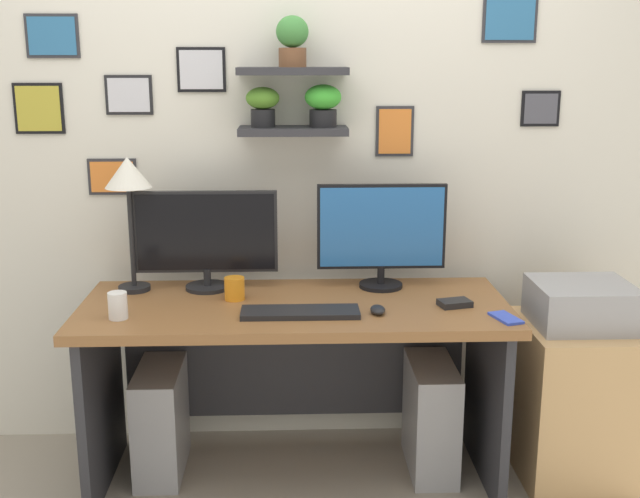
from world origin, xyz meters
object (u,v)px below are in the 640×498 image
monitor_left (206,237)px  computer_tower_left (161,420)px  coffee_mug (235,289)px  drawer_cabinet (574,400)px  desk (295,349)px  pen_cup (118,306)px  printer (582,304)px  scissors_tray (455,303)px  keyboard (300,312)px  cell_phone (506,318)px  desk_lamp (128,183)px  monitor_right (381,233)px  computer_mouse (378,310)px  computer_tower_right (431,417)px

monitor_left → computer_tower_left: monitor_left is taller
coffee_mug → drawer_cabinet: (1.37, -0.06, -0.47)m
desk → computer_tower_left: (-0.56, 0.03, -0.32)m
pen_cup → drawer_cabinet: 1.85m
monitor_left → printer: 1.53m
monitor_left → drawer_cabinet: bearing=-8.2°
scissors_tray → drawer_cabinet: scissors_tray is taller
keyboard → drawer_cabinet: keyboard is taller
desk → printer: printer is taller
keyboard → computer_tower_left: (-0.58, 0.22, -0.53)m
drawer_cabinet → cell_phone: bearing=-148.9°
monitor_left → computer_tower_left: (-0.20, -0.14, -0.74)m
desk_lamp → drawer_cabinet: 2.00m
monitor_right → pen_cup: bearing=-159.6°
monitor_right → computer_tower_left: monitor_right is taller
scissors_tray → printer: 0.52m
scissors_tray → cell_phone: bearing=-45.9°
pen_cup → printer: bearing=5.1°
monitor_left → computer_mouse: 0.78m
monitor_left → computer_mouse: monitor_left is taller
monitor_right → drawer_cabinet: 1.04m
desk → desk_lamp: (-0.66, 0.15, 0.65)m
monitor_right → printer: size_ratio=1.39×
monitor_left → cell_phone: size_ratio=4.16×
coffee_mug → scissors_tray: size_ratio=0.75×
pen_cup → cell_phone: bearing=-2.4°
coffee_mug → printer: bearing=-2.4°
keyboard → cell_phone: (0.75, -0.08, -0.01)m
cell_phone → scissors_tray: bearing=117.3°
monitor_left → computer_mouse: (0.67, -0.35, -0.20)m
desk_lamp → coffee_mug: size_ratio=6.10×
desk_lamp → printer: size_ratio=1.44×
scissors_tray → coffee_mug: bearing=172.2°
computer_mouse → cell_phone: 0.47m
drawer_cabinet → printer: 0.41m
printer → keyboard: bearing=-172.8°
cell_phone → drawer_cabinet: size_ratio=0.22×
computer_mouse → cell_phone: size_ratio=0.64×
printer → monitor_right: bearing=164.4°
monitor_left → drawer_cabinet: (1.49, -0.22, -0.64)m
monitor_left → monitor_right: bearing=-0.0°
desk → computer_tower_left: desk is taller
coffee_mug → computer_tower_right: (0.80, -0.00, -0.56)m
cell_phone → coffee_mug: bearing=147.7°
keyboard → printer: (1.11, 0.14, -0.03)m
monitor_left → pen_cup: 0.50m
scissors_tray → computer_tower_left: bearing=173.3°
printer → drawer_cabinet: bearing=90.0°
printer → computer_tower_left: (-1.69, 0.08, -0.51)m
printer → computer_tower_left: 1.77m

